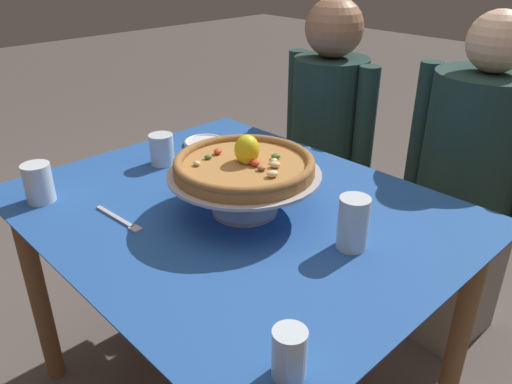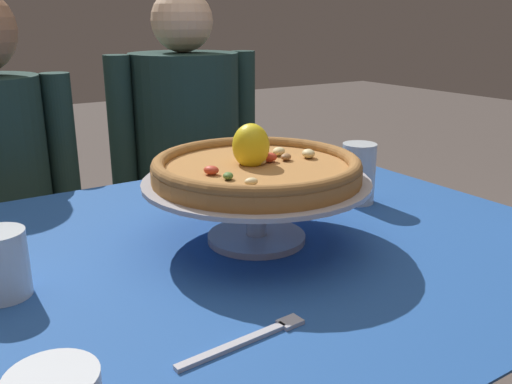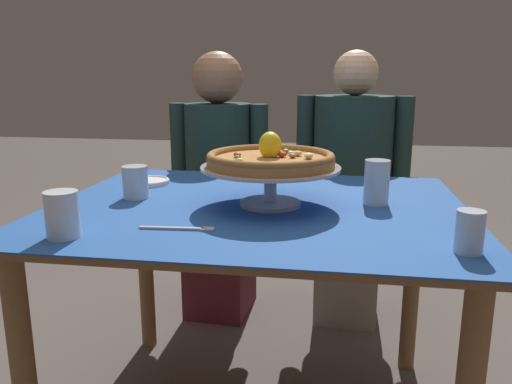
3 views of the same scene
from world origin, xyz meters
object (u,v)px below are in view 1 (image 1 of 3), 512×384
at_px(dinner_fork, 120,220).
at_px(diner_left, 326,156).
at_px(water_glass_side_right, 353,226).
at_px(side_plate, 205,142).
at_px(water_glass_front_left, 39,185).
at_px(diner_right, 466,194).
at_px(pizza_stand, 245,182).
at_px(water_glass_side_left, 162,151).
at_px(pizza, 245,164).
at_px(water_glass_front_right, 289,356).

height_order(dinner_fork, diner_left, diner_left).
xyz_separation_m(water_glass_side_right, side_plate, (-0.78, 0.17, -0.05)).
xyz_separation_m(water_glass_side_right, water_glass_front_left, (-0.76, -0.44, -0.01)).
bearing_deg(diner_right, diner_left, -175.74).
distance_m(pizza_stand, water_glass_side_right, 0.32).
bearing_deg(pizza_stand, water_glass_side_left, 177.10).
height_order(pizza_stand, water_glass_side_right, water_glass_side_right).
height_order(water_glass_front_left, side_plate, water_glass_front_left).
bearing_deg(diner_left, pizza_stand, -66.43).
height_order(pizza, diner_left, diner_left).
bearing_deg(diner_left, diner_right, 4.26).
bearing_deg(water_glass_side_right, water_glass_front_right, -67.34).
relative_size(water_glass_front_left, water_glass_side_left, 1.11).
height_order(pizza_stand, dinner_fork, pizza_stand).
relative_size(pizza, water_glass_side_left, 3.66).
relative_size(pizza_stand, diner_left, 0.33).
bearing_deg(water_glass_front_right, pizza, 144.48).
xyz_separation_m(pizza_stand, water_glass_front_right, (0.48, -0.34, -0.05)).
distance_m(pizza, water_glass_front_right, 0.60).
height_order(side_plate, diner_right, diner_right).
relative_size(pizza_stand, dinner_fork, 2.14).
bearing_deg(water_glass_side_left, diner_right, 49.33).
xyz_separation_m(water_glass_side_right, dinner_fork, (-0.50, -0.34, -0.05)).
bearing_deg(dinner_fork, diner_left, 98.18).
xyz_separation_m(water_glass_side_right, water_glass_side_left, (-0.74, -0.04, -0.01)).
distance_m(pizza, diner_right, 0.91).
bearing_deg(water_glass_side_right, water_glass_front_left, -149.74).
relative_size(side_plate, diner_left, 0.12).
bearing_deg(dinner_fork, pizza, 55.87).
distance_m(pizza, diner_left, 0.91).
bearing_deg(side_plate, pizza, -26.11).
distance_m(water_glass_front_left, diner_left, 1.19).
distance_m(water_glass_front_right, water_glass_front_left, 0.93).
bearing_deg(diner_left, side_plate, -103.03).
distance_m(water_glass_front_left, diner_right, 1.41).
distance_m(pizza, dinner_fork, 0.36).
height_order(water_glass_front_right, water_glass_front_left, water_glass_front_left).
bearing_deg(water_glass_front_right, diner_right, 100.50).
xyz_separation_m(pizza_stand, pizza, (0.00, 0.00, 0.05)).
distance_m(water_glass_front_right, dinner_fork, 0.67).
xyz_separation_m(water_glass_front_left, diner_right, (0.71, 1.21, -0.19)).
distance_m(dinner_fork, diner_right, 1.20).
xyz_separation_m(water_glass_side_right, water_glass_front_right, (0.17, -0.40, -0.02)).
relative_size(side_plate, dinner_fork, 0.78).
distance_m(pizza, side_plate, 0.54).
height_order(pizza_stand, diner_left, diner_left).
xyz_separation_m(side_plate, diner_right, (0.73, 0.60, -0.15)).
height_order(side_plate, diner_left, diner_left).
bearing_deg(diner_right, water_glass_front_right, -79.50).
relative_size(water_glass_front_left, diner_left, 0.09).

